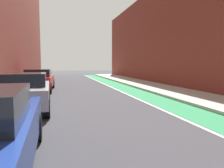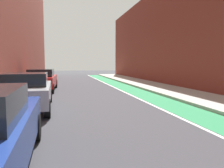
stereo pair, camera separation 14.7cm
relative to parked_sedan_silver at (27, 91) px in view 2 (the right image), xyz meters
The scene contains 7 objects.
ground_plane 4.04m from the parked_sedan_silver, 39.16° to the left, with size 98.99×98.99×0.00m, color #38383D.
bike_lane_paint 7.86m from the parked_sedan_silver, 35.15° to the left, with size 1.60×44.99×0.00m, color #2D8451.
lane_divider_stripe 7.14m from the parked_sedan_silver, 39.34° to the left, with size 0.12×44.99×0.00m, color white.
sidewalk_right 9.83m from the parked_sedan_silver, 27.31° to the left, with size 3.05×44.99×0.14m, color #A8A59E.
building_facade_right 13.69m from the parked_sedan_silver, 29.61° to the left, with size 2.40×40.99×9.12m, color brown.
parked_sedan_silver is the anchor object (origin of this frame).
parked_sedan_red 6.60m from the parked_sedan_silver, 90.03° to the left, with size 2.02×4.66×1.53m.
Camera 2 is at (-1.58, 6.52, 1.90)m, focal length 35.04 mm.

